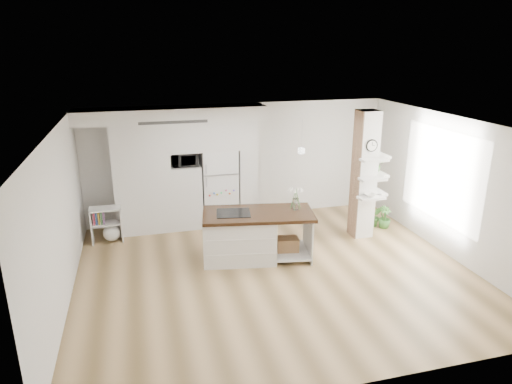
{
  "coord_description": "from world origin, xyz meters",
  "views": [
    {
      "loc": [
        -2.24,
        -7.09,
        3.96
      ],
      "look_at": [
        -0.13,
        0.9,
        1.27
      ],
      "focal_mm": 32.0,
      "sensor_mm": 36.0,
      "label": 1
    }
  ],
  "objects_px": {
    "bookshelf": "(108,227)",
    "floor_plant_a": "(375,216)",
    "refrigerator": "(219,186)",
    "kitchen_island": "(246,235)"
  },
  "relations": [
    {
      "from": "kitchen_island",
      "to": "floor_plant_a",
      "type": "relative_size",
      "value": 4.6
    },
    {
      "from": "floor_plant_a",
      "to": "bookshelf",
      "type": "bearing_deg",
      "value": 173.2
    },
    {
      "from": "bookshelf",
      "to": "refrigerator",
      "type": "bearing_deg",
      "value": 8.01
    },
    {
      "from": "refrigerator",
      "to": "kitchen_island",
      "type": "bearing_deg",
      "value": -85.8
    },
    {
      "from": "bookshelf",
      "to": "floor_plant_a",
      "type": "bearing_deg",
      "value": -9.22
    },
    {
      "from": "bookshelf",
      "to": "floor_plant_a",
      "type": "height_order",
      "value": "bookshelf"
    },
    {
      "from": "refrigerator",
      "to": "bookshelf",
      "type": "xyz_separation_m",
      "value": [
        -2.45,
        -0.45,
        -0.55
      ]
    },
    {
      "from": "refrigerator",
      "to": "floor_plant_a",
      "type": "distance_m",
      "value": 3.62
    },
    {
      "from": "refrigerator",
      "to": "bookshelf",
      "type": "height_order",
      "value": "refrigerator"
    },
    {
      "from": "floor_plant_a",
      "to": "refrigerator",
      "type": "bearing_deg",
      "value": 161.26
    }
  ]
}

